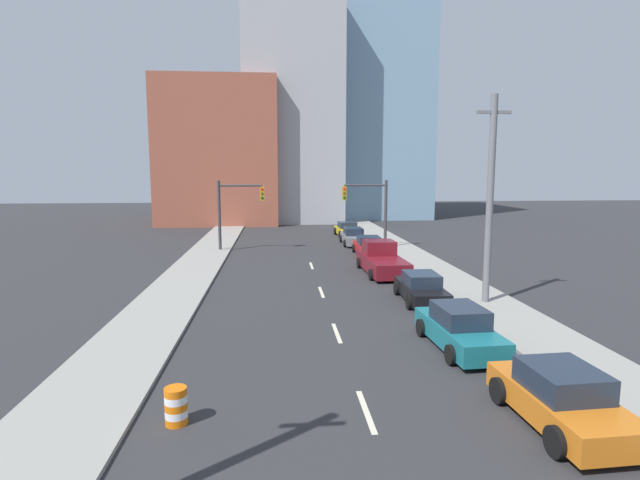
% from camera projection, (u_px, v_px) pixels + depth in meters
% --- Properties ---
extents(sidewalk_left, '(3.24, 89.40, 0.13)m').
position_uv_depth(sidewalk_left, '(221.00, 237.00, 47.61)').
color(sidewalk_left, gray).
rests_on(sidewalk_left, ground).
extents(sidewalk_right, '(3.24, 89.40, 0.13)m').
position_uv_depth(sidewalk_right, '(378.00, 235.00, 48.92)').
color(sidewalk_right, gray).
rests_on(sidewalk_right, ground).
extents(lane_stripe_at_9m, '(0.16, 2.40, 0.01)m').
position_uv_depth(lane_stripe_at_9m, '(366.00, 411.00, 13.15)').
color(lane_stripe_at_9m, beige).
rests_on(lane_stripe_at_9m, ground).
extents(lane_stripe_at_16m, '(0.16, 2.40, 0.01)m').
position_uv_depth(lane_stripe_at_16m, '(337.00, 333.00, 19.52)').
color(lane_stripe_at_16m, beige).
rests_on(lane_stripe_at_16m, ground).
extents(lane_stripe_at_22m, '(0.16, 2.40, 0.01)m').
position_uv_depth(lane_stripe_at_22m, '(321.00, 292.00, 26.11)').
color(lane_stripe_at_22m, beige).
rests_on(lane_stripe_at_22m, ground).
extents(lane_stripe_at_30m, '(0.16, 2.40, 0.01)m').
position_uv_depth(lane_stripe_at_30m, '(311.00, 266.00, 33.43)').
color(lane_stripe_at_30m, beige).
rests_on(lane_stripe_at_30m, ground).
extents(building_brick_left, '(14.00, 16.00, 16.98)m').
position_uv_depth(building_brick_left, '(222.00, 154.00, 62.89)').
color(building_brick_left, '#9E513D').
rests_on(building_brick_left, ground).
extents(building_office_center, '(12.00, 20.00, 26.73)m').
position_uv_depth(building_office_center, '(292.00, 118.00, 66.95)').
color(building_office_center, '#A8A8AD').
rests_on(building_office_center, ground).
extents(building_glass_right, '(13.00, 20.00, 31.79)m').
position_uv_depth(building_glass_right, '(372.00, 104.00, 71.56)').
color(building_glass_right, '#7A9EB7').
rests_on(building_glass_right, ground).
extents(traffic_signal_left, '(3.68, 0.35, 5.57)m').
position_uv_depth(traffic_signal_left, '(233.00, 206.00, 39.21)').
color(traffic_signal_left, '#38383D').
rests_on(traffic_signal_left, ground).
extents(traffic_signal_right, '(3.68, 0.35, 5.57)m').
position_uv_depth(traffic_signal_right, '(373.00, 205.00, 40.17)').
color(traffic_signal_right, '#38383D').
rests_on(traffic_signal_right, ground).
extents(utility_pole_right_mid, '(1.60, 0.32, 9.73)m').
position_uv_depth(utility_pole_right_mid, '(490.00, 199.00, 23.09)').
color(utility_pole_right_mid, slate).
rests_on(utility_pole_right_mid, ground).
extents(traffic_barrel, '(0.56, 0.56, 0.95)m').
position_uv_depth(traffic_barrel, '(176.00, 406.00, 12.42)').
color(traffic_barrel, orange).
rests_on(traffic_barrel, ground).
extents(sedan_orange, '(2.27, 4.30, 1.50)m').
position_uv_depth(sedan_orange, '(561.00, 399.00, 12.35)').
color(sedan_orange, orange).
rests_on(sedan_orange, ground).
extents(sedan_teal, '(2.18, 4.73, 1.55)m').
position_uv_depth(sedan_teal, '(459.00, 329.00, 17.76)').
color(sedan_teal, '#196B75').
rests_on(sedan_teal, ground).
extents(sedan_black, '(2.11, 4.46, 1.40)m').
position_uv_depth(sedan_black, '(421.00, 288.00, 24.17)').
color(sedan_black, black).
rests_on(sedan_black, ground).
extents(pickup_truck_maroon, '(2.53, 6.08, 1.93)m').
position_uv_depth(pickup_truck_maroon, '(382.00, 260.00, 30.98)').
color(pickup_truck_maroon, maroon).
rests_on(pickup_truck_maroon, ground).
extents(sedan_red, '(2.17, 4.53, 1.42)m').
position_uv_depth(sedan_red, '(369.00, 247.00, 37.62)').
color(sedan_red, red).
rests_on(sedan_red, ground).
extents(sedan_gray, '(2.05, 4.82, 1.45)m').
position_uv_depth(sedan_gray, '(353.00, 237.00, 43.11)').
color(sedan_gray, slate).
rests_on(sedan_gray, ground).
extents(sedan_yellow, '(2.30, 4.51, 1.39)m').
position_uv_depth(sedan_yellow, '(347.00, 230.00, 48.67)').
color(sedan_yellow, gold).
rests_on(sedan_yellow, ground).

